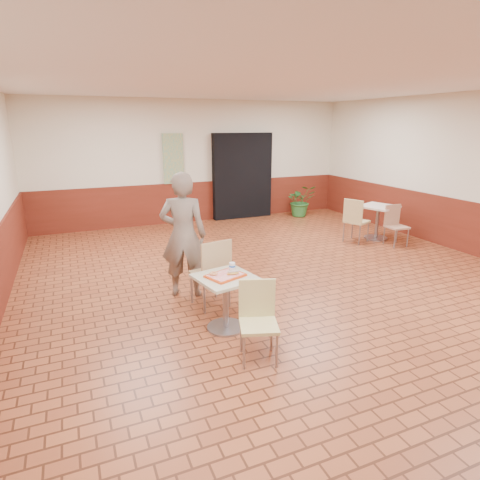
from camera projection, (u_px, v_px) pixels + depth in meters
name	position (u px, v px, depth m)	size (l,w,h in m)	color
room_shell	(302.00, 192.00, 5.60)	(8.01, 10.01, 3.01)	brown
wainscot_band	(299.00, 260.00, 5.87)	(8.00, 10.00, 1.00)	#5D1E11
corridor_doorway	(242.00, 176.00, 10.47)	(1.60, 0.22, 2.20)	black
promo_poster	(173.00, 159.00, 9.71)	(0.50, 0.03, 1.20)	gray
main_table	(226.00, 294.00, 4.80)	(0.64, 0.64, 0.68)	#B9B795
chair_main_front	(258.00, 316.00, 4.21)	(0.49, 0.49, 0.84)	#C9BD78
chair_main_back	(213.00, 270.00, 5.35)	(0.51, 0.51, 0.96)	tan
customer	(183.00, 235.00, 5.66)	(0.66, 0.43, 1.80)	#74665A
serving_tray	(225.00, 276.00, 4.73)	(0.41, 0.32, 0.03)	#C33A0E
ring_donut	(214.00, 274.00, 4.72)	(0.10, 0.10, 0.03)	#CB7D4A
long_john_donut	(233.00, 273.00, 4.73)	(0.15, 0.08, 0.04)	gold
paper_cup	(232.00, 266.00, 4.86)	(0.08, 0.08, 0.09)	silver
second_table	(378.00, 217.00, 8.65)	(0.69, 0.69, 0.73)	beige
chair_second_left	(355.00, 218.00, 8.37)	(0.56, 0.56, 0.93)	#D0BD7D
chair_second_front	(395.00, 223.00, 8.24)	(0.40, 0.40, 0.82)	tan
potted_plant	(301.00, 201.00, 10.80)	(0.76, 0.66, 0.85)	#2B6B2C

